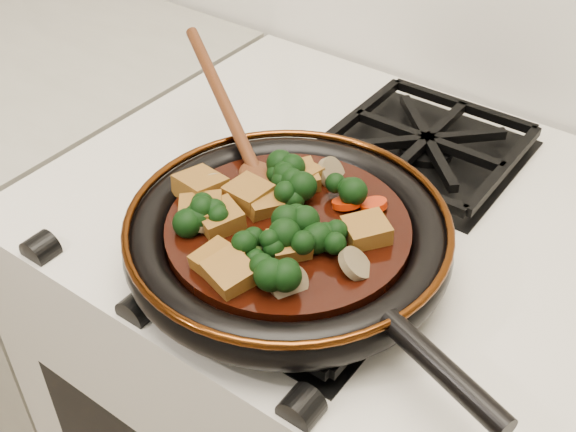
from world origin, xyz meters
The scene contains 35 objects.
stove centered at (0.00, 1.69, 0.45)m, with size 0.76×0.60×0.90m, color beige.
burner_grate_front centered at (0.00, 1.55, 0.91)m, with size 0.23×0.23×0.03m, color black, non-canonical shape.
burner_grate_back centered at (0.00, 1.83, 0.91)m, with size 0.23×0.23×0.03m, color black, non-canonical shape.
skillet centered at (-0.02, 1.55, 0.94)m, with size 0.45×0.34×0.05m.
braising_sauce centered at (-0.02, 1.55, 0.95)m, with size 0.25×0.25×0.02m, color black.
tofu_cube_0 centered at (-0.10, 1.51, 0.97)m, with size 0.04×0.04×0.02m, color brown.
tofu_cube_1 centered at (-0.05, 1.62, 0.97)m, with size 0.04×0.04×0.02m, color brown.
tofu_cube_2 centered at (-0.01, 1.46, 0.97)m, with size 0.04×0.04×0.02m, color brown.
tofu_cube_3 centered at (-0.05, 1.62, 0.97)m, with size 0.04×0.04×0.02m, color brown.
tofu_cube_4 centered at (0.01, 1.52, 0.97)m, with size 0.04×0.04×0.02m, color brown.
tofu_cube_5 centered at (-0.07, 1.51, 0.97)m, with size 0.04×0.04×0.02m, color brown.
tofu_cube_6 centered at (-0.06, 1.56, 0.97)m, with size 0.04×0.03×0.02m, color brown.
tofu_cube_7 centered at (-0.08, 1.56, 0.97)m, with size 0.04×0.04×0.02m, color brown.
tofu_cube_8 centered at (-0.13, 1.54, 0.97)m, with size 0.04×0.05×0.02m, color brown.
tofu_cube_9 centered at (0.06, 1.58, 0.97)m, with size 0.04×0.04×0.02m, color brown.
tofu_cube_10 centered at (-0.03, 1.46, 0.97)m, with size 0.04×0.04×0.02m, color brown.
broccoli_floret_0 centered at (-0.08, 1.50, 0.97)m, with size 0.06×0.06×0.05m, color black, non-canonical shape.
broccoli_floret_1 centered at (-0.01, 1.55, 0.97)m, with size 0.06×0.06×0.06m, color black, non-canonical shape.
broccoli_floret_2 centered at (-0.03, 1.58, 0.97)m, with size 0.06×0.06×0.05m, color black, non-canonical shape.
broccoli_floret_3 centered at (-0.01, 1.49, 0.97)m, with size 0.05×0.05×0.05m, color black, non-canonical shape.
broccoli_floret_4 centered at (0.02, 1.47, 0.97)m, with size 0.06×0.06×0.05m, color black, non-canonical shape.
broccoli_floret_5 centered at (0.01, 1.63, 0.97)m, with size 0.06×0.06×0.05m, color black, non-canonical shape.
broccoli_floret_6 centered at (-0.06, 1.60, 0.97)m, with size 0.06×0.06×0.05m, color black, non-canonical shape.
broccoli_floret_7 centered at (0.03, 1.55, 0.97)m, with size 0.06×0.06×0.05m, color black, non-canonical shape.
broccoli_floret_8 centered at (0.01, 1.53, 0.97)m, with size 0.06×0.06×0.06m, color black, non-canonical shape.
carrot_coin_0 centered at (-0.09, 1.55, 0.96)m, with size 0.03×0.03×0.01m, color #AE2104.
carrot_coin_1 centered at (0.00, 1.56, 0.96)m, with size 0.03×0.03×0.01m, color #AE2104.
carrot_coin_2 centered at (0.01, 1.61, 0.96)m, with size 0.03×0.03×0.01m, color #AE2104.
carrot_coin_3 centered at (0.04, 1.63, 0.96)m, with size 0.03×0.03×0.01m, color #AE2104.
mushroom_slice_0 centered at (0.07, 1.54, 0.97)m, with size 0.04×0.04×0.01m, color brown.
mushroom_slice_1 centered at (-0.11, 1.55, 0.97)m, with size 0.03×0.03×0.01m, color brown.
mushroom_slice_2 centered at (0.04, 1.48, 0.97)m, with size 0.04×0.04×0.01m, color brown.
mushroom_slice_3 centered at (-0.09, 1.50, 0.97)m, with size 0.03×0.03×0.01m, color brown.
mushroom_slice_4 centered at (-0.03, 1.65, 0.97)m, with size 0.04×0.04×0.01m, color brown.
wooden_spoon centered at (-0.15, 1.63, 0.98)m, with size 0.15×0.11×0.26m.
Camera 1 is at (0.31, 1.10, 1.44)m, focal length 45.00 mm.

